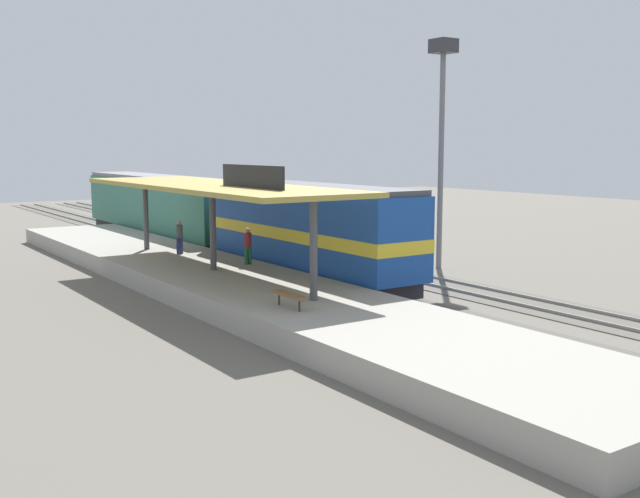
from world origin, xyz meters
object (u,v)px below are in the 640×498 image
person_waiting (248,244)px  person_walking (179,235)px  freight_car (286,219)px  passenger_carriage_single (159,207)px  platform_bench (289,295)px  locomotive (306,230)px  light_mast (442,106)px

person_waiting → person_walking: (-1.22, 4.99, 0.00)m
freight_car → person_walking: (-8.43, -3.31, -0.12)m
passenger_carriage_single → freight_car: size_ratio=1.67×
platform_bench → person_waiting: person_waiting is taller
platform_bench → passenger_carriage_single: passenger_carriage_single is taller
passenger_carriage_single → person_walking: bearing=-107.6°
platform_bench → locomotive: locomotive is taller
passenger_carriage_single → person_waiting: bearing=-98.7°
passenger_carriage_single → person_waiting: 17.27m
freight_car → passenger_carriage_single: bearing=117.7°
platform_bench → person_waiting: (3.39, 9.06, 0.51)m
light_mast → person_walking: 14.93m
platform_bench → light_mast: size_ratio=0.15×
passenger_carriage_single → person_walking: passenger_carriage_single is taller
locomotive → person_walking: locomotive is taller
passenger_carriage_single → person_waiting: (-2.61, -17.07, -0.46)m
passenger_carriage_single → person_walking: size_ratio=11.70×
freight_car → person_waiting: (-7.21, -8.30, -0.12)m
freight_car → person_walking: bearing=-158.6°
platform_bench → locomotive: bearing=53.6°
person_walking → freight_car: bearing=21.4°
locomotive → platform_bench: bearing=-126.4°
locomotive → person_waiting: locomotive is taller
light_mast → person_walking: bearing=150.0°
passenger_carriage_single → person_walking: 12.68m
locomotive → passenger_carriage_single: bearing=90.0°
freight_car → person_walking: size_ratio=7.02×
locomotive → light_mast: (7.80, -0.78, 5.99)m
platform_bench → person_waiting: 9.69m
freight_car → light_mast: light_mast is taller
person_waiting → passenger_carriage_single: bearing=81.3°
platform_bench → light_mast: 17.15m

